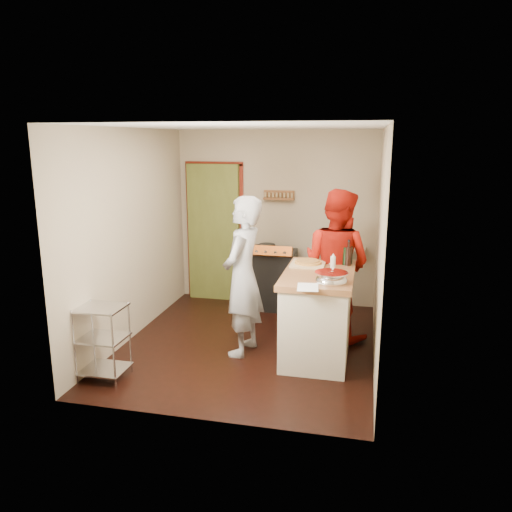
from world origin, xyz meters
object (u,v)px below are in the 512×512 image
Objects in this scene: wire_shelving at (102,339)px; island at (318,312)px; person_stripe at (243,277)px; stove at (274,278)px; person_red at (336,264)px.

island reaches higher than wire_shelving.
person_stripe is (1.27, 0.96, 0.49)m from wire_shelving.
person_stripe is (-0.06, -1.66, 0.48)m from stove.
person_stripe is 0.99× the size of person_red.
wire_shelving is 2.39m from island.
stove is 1.26× the size of wire_shelving.
island is (0.80, -1.53, 0.07)m from stove.
person_stripe is 1.27m from person_red.
person_stripe reaches higher than stove.
island reaches higher than stove.
stove is at bearing -15.12° from person_red.
person_red is (0.15, 0.64, 0.42)m from island.
island is 0.78× the size of person_stripe.
island is at bearing 106.57° from person_stripe.
person_red is at bearing 135.39° from person_stripe.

